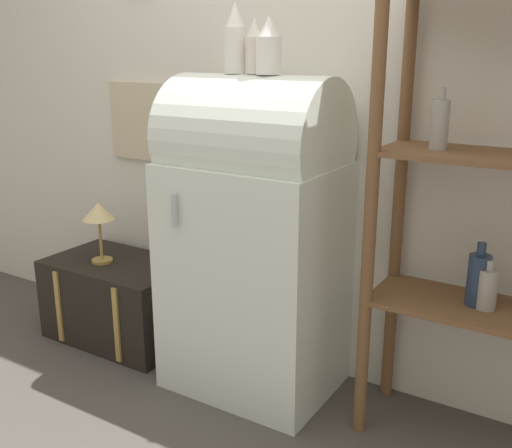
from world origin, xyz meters
name	(u,v)px	position (x,y,z in m)	size (l,w,h in m)	color
ground_plane	(222,409)	(0.00, 0.00, 0.00)	(12.00, 12.00, 0.00)	#4C4742
wall_back	(288,89)	(-0.01, 0.57, 1.35)	(7.00, 0.09, 2.70)	silver
refrigerator	(254,235)	(0.00, 0.27, 0.73)	(0.74, 0.59, 1.43)	silver
suitcase_trunk	(120,300)	(-0.86, 0.28, 0.22)	(0.76, 0.48, 0.44)	black
shelf_unit	(481,201)	(0.93, 0.34, 1.00)	(0.77, 0.37, 1.75)	brown
vase_left	(235,41)	(-0.10, 0.28, 1.56)	(0.09, 0.09, 0.29)	white
vase_center	(254,48)	(0.00, 0.28, 1.53)	(0.07, 0.07, 0.22)	silver
vase_right	(269,48)	(0.08, 0.26, 1.53)	(0.10, 0.10, 0.22)	white
desk_lamp	(99,215)	(-0.93, 0.23, 0.70)	(0.17, 0.17, 0.32)	#AD8942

